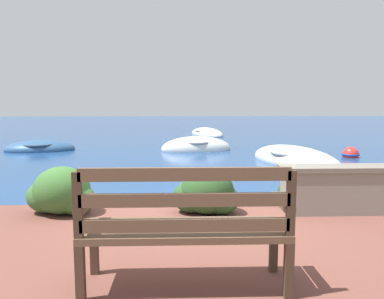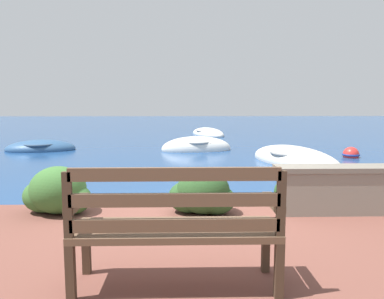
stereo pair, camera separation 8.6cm
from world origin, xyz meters
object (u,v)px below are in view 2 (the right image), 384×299
(park_bench, at_px, (176,224))
(rowboat_mid, at_px, (196,148))
(mooring_buoy, at_px, (351,155))
(rowboat_outer, at_px, (208,134))
(rowboat_nearest, at_px, (294,161))
(rowboat_far, at_px, (41,149))

(park_bench, xyz_separation_m, rowboat_mid, (0.51, 9.72, -0.63))
(park_bench, height_order, rowboat_mid, park_bench)
(rowboat_mid, relative_size, mooring_buoy, 4.91)
(rowboat_outer, xyz_separation_m, mooring_buoy, (3.64, -7.68, 0.02))
(mooring_buoy, bearing_deg, rowboat_nearest, -151.76)
(park_bench, relative_size, rowboat_mid, 0.61)
(park_bench, xyz_separation_m, mooring_buoy, (4.94, 8.03, -0.62))
(rowboat_mid, bearing_deg, rowboat_outer, 73.75)
(rowboat_nearest, relative_size, mooring_buoy, 6.81)
(rowboat_mid, xyz_separation_m, rowboat_outer, (0.79, 6.00, -0.02))
(rowboat_far, bearing_deg, rowboat_outer, 33.38)
(rowboat_nearest, distance_m, rowboat_mid, 3.68)
(rowboat_mid, height_order, mooring_buoy, rowboat_mid)
(rowboat_mid, relative_size, rowboat_outer, 0.80)
(park_bench, relative_size, rowboat_outer, 0.49)
(rowboat_nearest, xyz_separation_m, rowboat_mid, (-2.44, 2.76, 0.00))
(rowboat_far, bearing_deg, rowboat_nearest, -31.88)
(park_bench, height_order, mooring_buoy, park_bench)
(park_bench, relative_size, mooring_buoy, 3.00)
(rowboat_nearest, bearing_deg, park_bench, -44.70)
(rowboat_mid, height_order, rowboat_far, rowboat_mid)
(park_bench, bearing_deg, rowboat_outer, 83.85)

